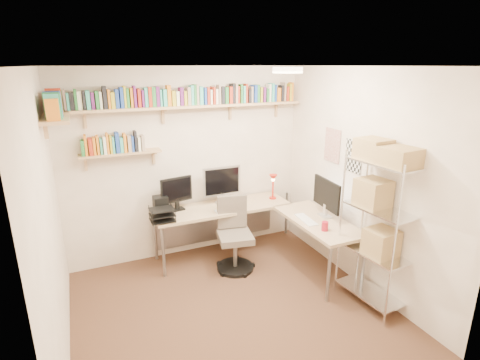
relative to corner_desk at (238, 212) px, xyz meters
name	(u,v)px	position (x,y,z in m)	size (l,w,h in m)	color
ground	(232,309)	(-0.48, -0.95, -0.70)	(3.20, 3.20, 0.00)	#41261B
room_shell	(232,170)	(-0.48, -0.95, 0.85)	(3.24, 3.04, 2.52)	beige
wall_shelves	(155,108)	(-0.90, 0.35, 1.33)	(3.12, 1.09, 0.80)	tan
corner_desk	(238,212)	(0.00, 0.00, 0.00)	(2.17, 1.80, 1.23)	tan
office_chair	(234,239)	(-0.12, -0.15, -0.31)	(0.50, 0.51, 0.93)	black
wire_rack	(380,198)	(0.94, -1.44, 0.52)	(0.42, 0.75, 1.81)	silver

